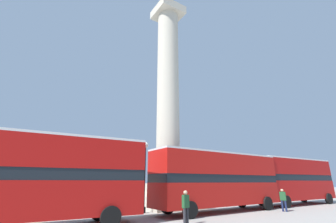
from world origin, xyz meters
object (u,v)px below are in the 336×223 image
monument_column (168,111)px  pedestrian_near_lamp (283,199)px  street_lamp (145,169)px  bus_c (219,178)px  pedestrian_by_plinth (186,205)px  equestrian_statue (54,186)px  bus_b (293,179)px  bus_a (22,175)px

monument_column → pedestrian_near_lamp: monument_column is taller
pedestrian_near_lamp → street_lamp: bearing=-142.0°
bus_c → pedestrian_by_plinth: size_ratio=6.60×
equestrian_statue → pedestrian_near_lamp: (14.36, -11.97, -0.86)m
equestrian_statue → pedestrian_by_plinth: equestrian_statue is taller
bus_c → pedestrian_near_lamp: 5.02m
monument_column → bus_c: bearing=-68.1°
monument_column → equestrian_statue: monument_column is taller
bus_b → pedestrian_by_plinth: bearing=-168.0°
monument_column → bus_c: 7.85m
equestrian_statue → pedestrian_near_lamp: bearing=-9.5°
pedestrian_near_lamp → pedestrian_by_plinth: pedestrian_by_plinth is taller
bus_a → bus_c: bus_a is taller
bus_b → bus_c: size_ratio=0.92×
equestrian_statue → pedestrian_by_plinth: bearing=-37.8°
bus_a → pedestrian_near_lamp: (16.90, -2.35, -1.54)m
street_lamp → pedestrian_by_plinth: 5.70m
monument_column → street_lamp: 6.69m
bus_c → street_lamp: street_lamp is taller
bus_a → pedestrian_by_plinth: 8.13m
street_lamp → bus_a: bearing=-161.8°
bus_a → bus_b: bus_a is taller
street_lamp → pedestrian_by_plinth: street_lamp is taller
street_lamp → pedestrian_by_plinth: size_ratio=3.02×
monument_column → equestrian_statue: size_ratio=3.59×
bus_b → pedestrian_by_plinth: (-15.41, -2.84, -1.45)m
monument_column → bus_a: monument_column is taller
bus_a → equestrian_statue: bearing=78.8°
monument_column → pedestrian_by_plinth: monument_column is taller
bus_a → pedestrian_by_plinth: bearing=-16.6°
equestrian_statue → bus_a: bearing=-74.5°
bus_b → bus_c: bus_b is taller
monument_column → pedestrian_by_plinth: bearing=-115.6°
pedestrian_by_plinth → street_lamp: bearing=71.3°
bus_a → street_lamp: 8.12m
pedestrian_near_lamp → pedestrian_by_plinth: 9.41m
bus_b → bus_a: bearing=-178.3°
equestrian_statue → street_lamp: bearing=-23.7°
bus_c → monument_column: bearing=110.7°
bus_c → equestrian_statue: bearing=135.4°
bus_c → street_lamp: size_ratio=2.19×
bus_b → pedestrian_by_plinth: bus_b is taller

